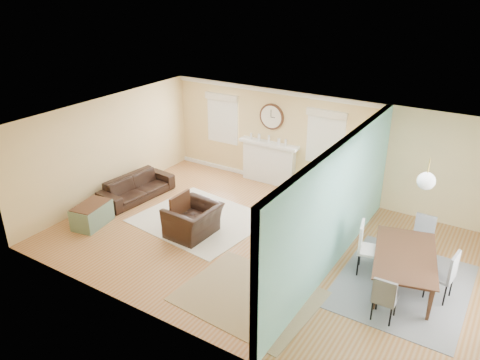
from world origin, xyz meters
name	(u,v)px	position (x,y,z in m)	size (l,w,h in m)	color
floor	(264,244)	(0.00, 0.00, 0.00)	(9.00, 9.00, 0.00)	#995928
wall_back	(324,146)	(0.00, 3.00, 1.30)	(9.00, 0.02, 2.60)	#EBC883
wall_front	(169,260)	(0.00, -3.00, 1.30)	(9.00, 0.02, 2.60)	#EBC883
wall_left	(108,148)	(-4.50, 0.00, 1.30)	(0.02, 6.00, 2.60)	#EBC883
ceiling	(267,128)	(0.00, 0.00, 2.60)	(9.00, 6.00, 0.02)	white
partition	(342,199)	(1.51, 0.28, 1.36)	(0.17, 6.00, 2.60)	#EBC883
fireplace	(269,162)	(-1.50, 2.88, 0.60)	(1.70, 0.30, 1.17)	white
wall_clock	(272,117)	(-1.50, 2.97, 1.85)	(0.70, 0.07, 0.70)	#4F2B1C
window_left	(223,115)	(-3.05, 2.95, 1.66)	(1.05, 0.13, 1.42)	white
window_right	(326,134)	(0.05, 2.95, 1.66)	(1.05, 0.13, 1.42)	white
pendant	(426,181)	(3.00, 0.00, 2.20)	(0.30, 0.30, 0.55)	gold
rug_cream	(200,219)	(-1.81, 0.14, 0.01)	(2.72, 2.36, 0.01)	#ECE5C8
rug_jute	(249,296)	(0.64, -1.69, 0.01)	(2.36, 1.93, 0.01)	tan
rug_grey	(403,285)	(2.89, 0.12, 0.01)	(2.25, 2.81, 0.01)	slate
sofa	(137,187)	(-3.88, 0.23, 0.29)	(1.99, 0.78, 0.58)	black
eames_chair	(193,221)	(-1.51, -0.49, 0.36)	(1.09, 0.95, 0.71)	black
green_chair	(313,193)	(0.12, 2.25, 0.32)	(0.69, 0.71, 0.65)	#088353
trunk	(92,215)	(-3.75, -1.37, 0.26)	(0.71, 0.99, 0.52)	slate
credenza	(344,214)	(1.19, 1.49, 0.40)	(0.47, 1.37, 0.80)	#A07645
tv	(346,184)	(1.17, 1.49, 1.13)	(1.14, 0.15, 0.65)	black
garden_stool	(322,240)	(1.14, 0.39, 0.27)	(0.36, 0.36, 0.53)	white
potted_plant	(323,221)	(1.14, 0.39, 0.73)	(0.35, 0.30, 0.39)	#337F33
dining_table	(405,270)	(2.89, 0.12, 0.34)	(1.91, 1.07, 0.67)	#4F2B1C
dining_chair_n	(422,235)	(2.91, 1.25, 0.52)	(0.40, 0.40, 0.89)	slate
dining_chair_s	(386,294)	(2.84, -0.97, 0.50)	(0.39, 0.39, 0.86)	slate
dining_chair_w	(371,245)	(2.20, 0.18, 0.62)	(0.55, 0.55, 1.04)	white
dining_chair_e	(441,271)	(3.49, 0.09, 0.57)	(0.48, 0.48, 0.97)	slate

